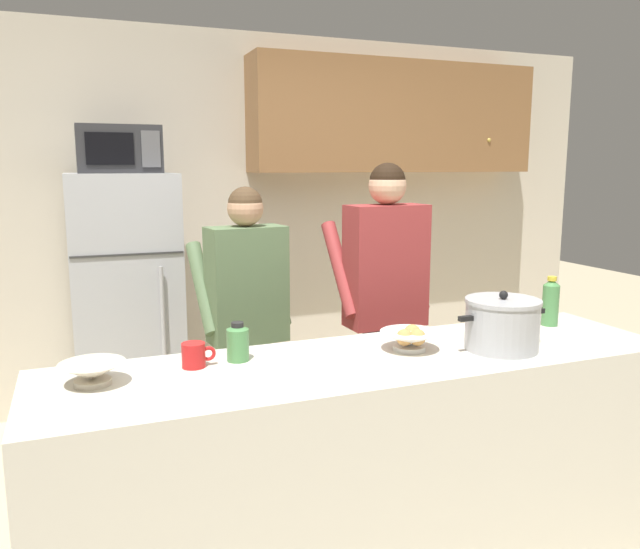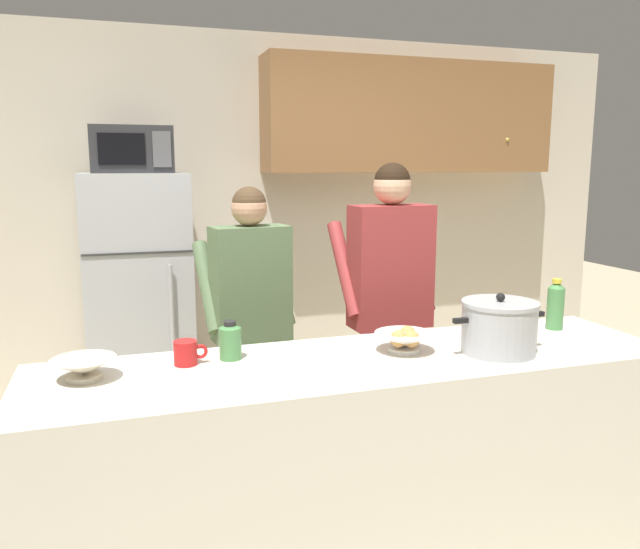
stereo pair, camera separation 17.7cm
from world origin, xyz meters
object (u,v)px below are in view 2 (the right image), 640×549
Objects in this scene: empty_bowl at (84,367)px; coffee_mug at (186,353)px; refrigerator at (139,302)px; cooking_pot at (499,327)px; person_near_pot at (250,301)px; microwave at (132,150)px; bottle_mid_counter at (230,340)px; bottle_near_edge at (555,305)px; bread_bowl at (404,340)px; person_by_sink at (390,282)px.

coffee_mug is at bearing 9.92° from empty_bowl.
refrigerator is 3.88× the size of cooking_pot.
cooking_pot is (0.82, -1.05, 0.05)m from person_near_pot.
microwave reaches higher than coffee_mug.
empty_bowl is (-0.25, -1.75, -0.81)m from microwave.
microwave is at bearing 100.01° from bottle_mid_counter.
empty_bowl is (-1.61, 0.17, -0.06)m from cooking_pot.
microwave reaches higher than cooking_pot.
bottle_near_edge is (2.08, 0.08, 0.07)m from empty_bowl.
microwave reaches higher than empty_bowl.
microwave is 1.87m from coffee_mug.
coffee_mug is (-1.24, 0.24, -0.06)m from cooking_pot.
bread_bowl is (-0.36, 0.13, -0.06)m from cooking_pot.
coffee_mug is at bearing -85.95° from microwave.
bottle_near_edge is 1.54× the size of bottle_mid_counter.
refrigerator is 2.51m from bottle_near_edge.
microwave is 2.59m from bottle_near_edge.
bread_bowl is at bearing 160.66° from cooking_pot.
cooking_pot is 2.71× the size of bottle_mid_counter.
refrigerator is 1.72m from bottle_mid_counter.
bottle_near_edge is (0.56, -0.63, -0.03)m from person_by_sink.
empty_bowl is at bearing -170.08° from coffee_mug.
empty_bowl is 2.08m from bottle_near_edge.
microwave is 2.47m from cooking_pot.
bottle_mid_counter is (0.29, -1.69, 0.18)m from refrigerator.
person_by_sink reaches higher than bread_bowl.
person_by_sink is at bearing 29.38° from coffee_mug.
cooking_pot is 1.62m from empty_bowl.
cooking_pot is at bearing -10.75° from coffee_mug.
refrigerator reaches higher than person_near_pot.
empty_bowl is at bearing -132.05° from person_near_pot.
refrigerator reaches higher than cooking_pot.
person_by_sink is at bearing 25.10° from empty_bowl.
bottle_mid_counter is at bearing 8.77° from empty_bowl.
person_by_sink reaches higher than person_near_pot.
bottle_near_edge reaches higher than bottle_mid_counter.
refrigerator is 1.04× the size of person_near_pot.
person_near_pot is at bearing 62.60° from coffee_mug.
person_by_sink is (0.73, -0.17, 0.09)m from person_near_pot.
person_near_pot is 6.84× the size of empty_bowl.
person_near_pot reaches higher than coffee_mug.
bottle_near_edge is (0.47, 0.25, 0.01)m from cooking_pot.
microwave is at bearing 121.59° from person_near_pot.
person_by_sink is 1.32m from coffee_mug.
bottle_near_edge is (1.83, -1.70, 0.22)m from refrigerator.
person_near_pot is (0.54, -0.90, 0.16)m from refrigerator.
empty_bowl is at bearing -154.90° from person_by_sink.
person_by_sink is 0.89m from cooking_pot.
cooking_pot is at bearing -55.07° from refrigerator.
microwave is 1.95m from empty_bowl.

